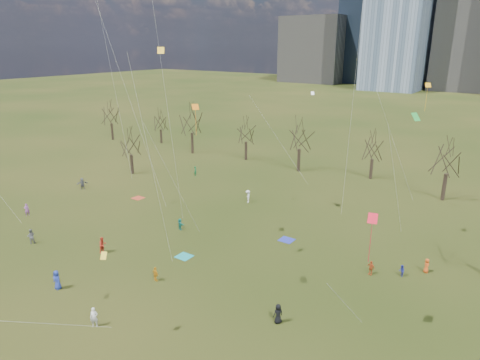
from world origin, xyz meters
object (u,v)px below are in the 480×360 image
Objects in this scene: blanket_crimson at (138,198)px; person_0 at (57,280)px; blanket_navy at (287,240)px; person_2 at (103,245)px; blanket_teal at (184,256)px; person_4 at (155,274)px; person_1 at (94,317)px.

person_0 is (12.42, -20.97, 0.92)m from blanket_crimson.
person_0 is at bearing -59.36° from blanket_crimson.
person_2 is (-14.82, -14.21, 0.90)m from blanket_navy.
person_4 is at bearing -78.18° from blanket_teal.
person_0 reaches higher than person_4.
person_4 is at bearing 56.18° from person_1.
blanket_crimson is 0.88× the size of person_2.
blanket_crimson is at bearing -28.30° from person_4.
person_1 is 7.80m from person_4.
person_4 is (1.09, -5.20, 0.72)m from blanket_teal.
blanket_crimson is 0.86× the size of person_0.
blanket_crimson is at bearing 151.73° from blanket_teal.
blanket_crimson is 0.94× the size of person_1.
person_0 is 7.47m from person_2.
person_0 is 7.61m from person_1.
blanket_navy is 16.18m from person_4.
person_4 is (8.91, -0.83, -0.18)m from person_2.
person_0 is 1.28× the size of person_4.
blanket_crimson is at bearing 90.19° from person_1.
person_1 is 13.10m from person_2.
person_2 is 8.95m from person_4.
person_1 is at bearing -48.53° from blanket_crimson.
person_2 reaches higher than blanket_teal.
person_1 reaches higher than blanket_navy.
blanket_teal is at bearing -61.73° from person_2.
blanket_teal is 1.00× the size of blanket_crimson.
blanket_teal is 1.09× the size of person_4.
person_2 is 1.25× the size of person_4.
person_1 reaches higher than person_4.
blanket_navy is 0.86× the size of person_0.
person_2 is (-2.47, 7.05, -0.02)m from person_0.
person_0 reaches higher than blanket_teal.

